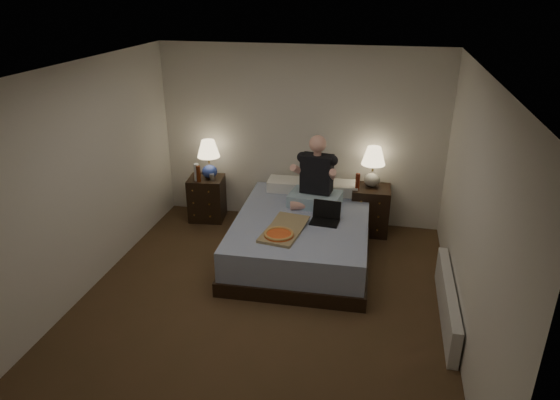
% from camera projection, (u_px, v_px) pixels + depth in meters
% --- Properties ---
extents(floor, '(4.00, 4.50, 0.00)m').
position_uv_depth(floor, '(263.00, 303.00, 5.47)').
color(floor, '#523923').
rests_on(floor, ground).
extents(ceiling, '(4.00, 4.50, 0.00)m').
position_uv_depth(ceiling, '(259.00, 70.00, 4.47)').
color(ceiling, white).
rests_on(ceiling, ground).
extents(wall_back, '(4.00, 0.00, 2.50)m').
position_uv_depth(wall_back, '(300.00, 137.00, 6.99)').
color(wall_back, silver).
rests_on(wall_back, ground).
extents(wall_front, '(4.00, 0.00, 2.50)m').
position_uv_depth(wall_front, '(168.00, 344.00, 2.95)').
color(wall_front, silver).
rests_on(wall_front, ground).
extents(wall_left, '(0.00, 4.50, 2.50)m').
position_uv_depth(wall_left, '(81.00, 183.00, 5.35)').
color(wall_left, silver).
rests_on(wall_left, ground).
extents(wall_right, '(0.00, 4.50, 2.50)m').
position_uv_depth(wall_right, '(472.00, 216.00, 4.58)').
color(wall_right, silver).
rests_on(wall_right, ground).
extents(bed, '(1.70, 2.22, 0.54)m').
position_uv_depth(bed, '(302.00, 236.00, 6.32)').
color(bed, '#5872B1').
rests_on(bed, floor).
extents(nightstand_left, '(0.54, 0.50, 0.64)m').
position_uv_depth(nightstand_left, '(207.00, 198.00, 7.33)').
color(nightstand_left, black).
rests_on(nightstand_left, floor).
extents(nightstand_right, '(0.52, 0.48, 0.66)m').
position_uv_depth(nightstand_right, '(370.00, 210.00, 6.92)').
color(nightstand_right, black).
rests_on(nightstand_right, floor).
extents(lamp_left, '(0.39, 0.39, 0.56)m').
position_uv_depth(lamp_left, '(209.00, 159.00, 7.11)').
color(lamp_left, '#293E98').
rests_on(lamp_left, nightstand_left).
extents(lamp_right, '(0.37, 0.37, 0.56)m').
position_uv_depth(lamp_right, '(373.00, 167.00, 6.73)').
color(lamp_right, gray).
rests_on(lamp_right, nightstand_right).
extents(water_bottle, '(0.07, 0.07, 0.25)m').
position_uv_depth(water_bottle, '(197.00, 172.00, 7.06)').
color(water_bottle, silver).
rests_on(water_bottle, nightstand_left).
extents(soda_can, '(0.07, 0.07, 0.10)m').
position_uv_depth(soda_can, '(212.00, 177.00, 7.09)').
color(soda_can, '#A5A6A1').
rests_on(soda_can, nightstand_left).
extents(beer_bottle_left, '(0.06, 0.06, 0.23)m').
position_uv_depth(beer_bottle_left, '(199.00, 174.00, 7.03)').
color(beer_bottle_left, '#5A240C').
rests_on(beer_bottle_left, nightstand_left).
extents(beer_bottle_right, '(0.06, 0.06, 0.23)m').
position_uv_depth(beer_bottle_right, '(358.00, 182.00, 6.68)').
color(beer_bottle_right, '#5F1D0D').
rests_on(beer_bottle_right, nightstand_right).
extents(person, '(0.72, 0.60, 0.93)m').
position_uv_depth(person, '(316.00, 172.00, 6.38)').
color(person, black).
rests_on(person, bed).
extents(laptop, '(0.36, 0.31, 0.24)m').
position_uv_depth(laptop, '(325.00, 214.00, 6.02)').
color(laptop, black).
rests_on(laptop, bed).
extents(pizza_box, '(0.51, 0.81, 0.08)m').
position_uv_depth(pizza_box, '(279.00, 235.00, 5.69)').
color(pizza_box, tan).
rests_on(pizza_box, bed).
extents(radiator, '(0.10, 1.60, 0.40)m').
position_uv_depth(radiator, '(447.00, 301.00, 5.15)').
color(radiator, silver).
rests_on(radiator, floor).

